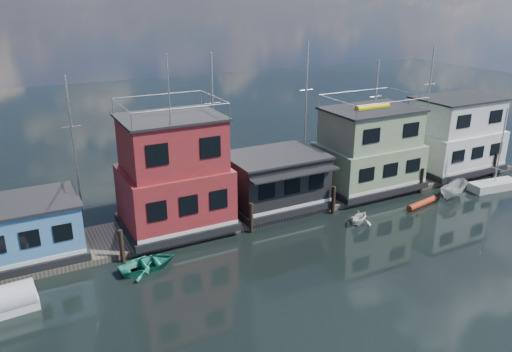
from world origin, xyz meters
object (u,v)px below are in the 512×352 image
houseboat_green (369,150)px  dinghy_white (359,217)px  houseboat_red (174,176)px  day_sailer (494,185)px  houseboat_blue (28,229)px  red_kayak (422,203)px  houseboat_white (454,135)px  motorboat (453,190)px  houseboat_dark (275,180)px  dinghy_teal (148,264)px

houseboat_green → dinghy_white: bearing=-133.2°
houseboat_red → day_sailer: houseboat_red is taller
houseboat_blue → red_kayak: size_ratio=1.90×
houseboat_white → motorboat: 7.41m
houseboat_white → dinghy_white: size_ratio=4.13×
houseboat_green → houseboat_blue: bearing=-180.0°
dinghy_white → motorboat: bearing=-113.9°
houseboat_white → red_kayak: bearing=-149.6°
dinghy_white → day_sailer: bearing=-115.8°
houseboat_blue → houseboat_dark: houseboat_dark is taller
houseboat_red → houseboat_white: size_ratio=1.41×
houseboat_blue → day_sailer: (36.22, -5.09, -1.79)m
houseboat_red → dinghy_teal: bearing=-127.4°
houseboat_blue → day_sailer: 36.62m
houseboat_dark → dinghy_white: houseboat_dark is taller
houseboat_white → dinghy_teal: 30.81m
houseboat_blue → houseboat_white: (36.50, 0.00, 1.33)m
houseboat_dark → houseboat_green: size_ratio=0.88×
houseboat_red → motorboat: houseboat_red is taller
day_sailer → dinghy_white: 14.60m
houseboat_green → dinghy_teal: bearing=-167.9°
houseboat_green → red_kayak: 6.15m
houseboat_red → day_sailer: (26.72, -5.09, -3.69)m
dinghy_white → houseboat_white: bearing=-97.0°
houseboat_dark → houseboat_white: size_ratio=0.88×
motorboat → dinghy_white: 10.02m
houseboat_blue → day_sailer: day_sailer is taller
red_kayak → houseboat_white: bearing=19.4°
houseboat_white → motorboat: (-4.87, -4.78, -2.88)m
motorboat → red_kayak: (-3.56, -0.17, -0.41)m
houseboat_blue → dinghy_teal: houseboat_blue is taller
houseboat_dark → motorboat: 15.02m
houseboat_blue → day_sailer: bearing=-8.0°
houseboat_blue → dinghy_teal: size_ratio=1.83×
houseboat_green → houseboat_white: bearing=-0.0°
houseboat_blue → houseboat_red: size_ratio=0.54×
red_kayak → houseboat_red: bearing=154.1°
houseboat_blue → houseboat_green: size_ratio=0.76×
houseboat_red → dinghy_white: bearing=-23.2°
houseboat_green → dinghy_white: size_ratio=4.13×
houseboat_blue → dinghy_white: houseboat_blue is taller
houseboat_blue → houseboat_green: houseboat_green is taller
houseboat_white → red_kayak: houseboat_white is taller
houseboat_dark → dinghy_teal: 12.31m
houseboat_red → houseboat_green: size_ratio=1.41×
dinghy_teal → houseboat_white: bearing=-87.7°
houseboat_white → dinghy_white: houseboat_white is taller
houseboat_dark → red_kayak: bearing=-25.0°
motorboat → houseboat_white: bearing=-58.6°
houseboat_red → dinghy_white: size_ratio=5.83×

